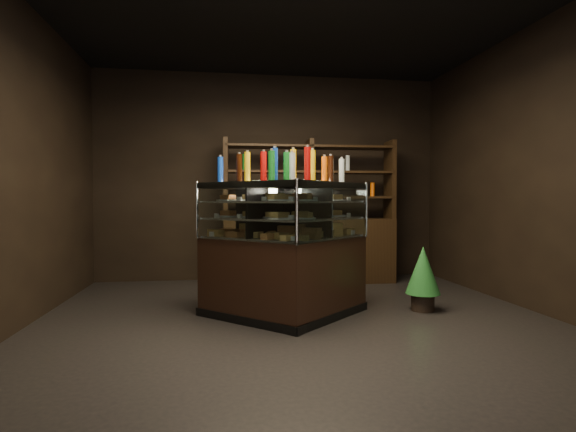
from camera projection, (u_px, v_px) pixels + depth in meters
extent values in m
plane|color=black|center=(299.00, 324.00, 4.21)|extent=(5.00, 5.00, 0.00)
cube|color=black|center=(271.00, 177.00, 6.63)|extent=(5.00, 0.02, 3.00)
cube|color=black|center=(414.00, 109.00, 1.69)|extent=(5.00, 0.02, 3.00)
cube|color=black|center=(543.00, 166.00, 4.53)|extent=(0.02, 5.00, 3.00)
cube|color=black|center=(9.00, 160.00, 3.79)|extent=(0.02, 5.00, 3.00)
cube|color=black|center=(310.00, 277.00, 4.46)|extent=(1.28, 1.25, 0.78)
cube|color=black|center=(310.00, 312.00, 4.47)|extent=(1.32, 1.29, 0.08)
cube|color=black|center=(310.00, 185.00, 4.43)|extent=(1.28, 1.25, 0.06)
cube|color=silver|center=(310.00, 237.00, 4.44)|extent=(1.22, 1.18, 0.02)
cube|color=silver|center=(310.00, 219.00, 4.44)|extent=(1.22, 1.18, 0.02)
cube|color=silver|center=(310.00, 202.00, 4.43)|extent=(1.22, 1.18, 0.02)
cube|color=white|center=(336.00, 211.00, 4.24)|extent=(0.88, 0.82, 0.55)
cylinder|color=silver|center=(366.00, 210.00, 4.71)|extent=(0.03, 0.03, 0.57)
cylinder|color=silver|center=(297.00, 212.00, 3.78)|extent=(0.03, 0.03, 0.57)
cube|color=black|center=(263.00, 279.00, 4.39)|extent=(1.28, 1.26, 0.78)
cube|color=black|center=(263.00, 314.00, 4.40)|extent=(1.32, 1.29, 0.08)
cube|color=black|center=(263.00, 185.00, 4.36)|extent=(1.28, 1.26, 0.06)
cube|color=silver|center=(263.00, 238.00, 4.38)|extent=(1.21, 1.19, 0.02)
cube|color=silver|center=(263.00, 219.00, 4.37)|extent=(1.21, 1.19, 0.02)
cube|color=silver|center=(263.00, 202.00, 4.37)|extent=(1.21, 1.19, 0.02)
cube|color=white|center=(242.00, 211.00, 4.12)|extent=(0.87, 0.83, 0.55)
cylinder|color=silver|center=(297.00, 212.00, 3.78)|extent=(0.03, 0.03, 0.57)
cylinder|color=silver|center=(197.00, 210.00, 4.47)|extent=(0.03, 0.03, 0.57)
cube|color=#DB904E|center=(279.00, 237.00, 4.03)|extent=(0.19, 0.19, 0.06)
cube|color=#DB904E|center=(297.00, 235.00, 4.23)|extent=(0.19, 0.19, 0.06)
cube|color=#DB904E|center=(312.00, 234.00, 4.42)|extent=(0.19, 0.19, 0.06)
cube|color=#DB904E|center=(326.00, 232.00, 4.62)|extent=(0.19, 0.19, 0.06)
cube|color=#DB904E|center=(339.00, 231.00, 4.81)|extent=(0.19, 0.19, 0.06)
cylinder|color=white|center=(280.00, 218.00, 4.08)|extent=(0.24, 0.24, 0.02)
cube|color=#DB904E|center=(280.00, 215.00, 4.08)|extent=(0.18, 0.18, 0.05)
cylinder|color=white|center=(300.00, 217.00, 4.32)|extent=(0.24, 0.24, 0.02)
cube|color=#DB904E|center=(300.00, 214.00, 4.32)|extent=(0.18, 0.18, 0.05)
cylinder|color=white|center=(318.00, 216.00, 4.55)|extent=(0.24, 0.24, 0.02)
cube|color=#DB904E|center=(318.00, 213.00, 4.55)|extent=(0.18, 0.18, 0.05)
cylinder|color=white|center=(335.00, 216.00, 4.79)|extent=(0.24, 0.24, 0.02)
cube|color=#DB904E|center=(335.00, 212.00, 4.79)|extent=(0.18, 0.18, 0.05)
cylinder|color=white|center=(280.00, 200.00, 4.08)|extent=(0.24, 0.24, 0.02)
cube|color=#DB904E|center=(280.00, 196.00, 4.07)|extent=(0.18, 0.18, 0.05)
cylinder|color=white|center=(300.00, 200.00, 4.31)|extent=(0.24, 0.24, 0.02)
cube|color=#DB904E|center=(300.00, 197.00, 4.31)|extent=(0.18, 0.18, 0.05)
cylinder|color=white|center=(318.00, 200.00, 4.55)|extent=(0.24, 0.24, 0.02)
cube|color=#DB904E|center=(318.00, 197.00, 4.55)|extent=(0.18, 0.18, 0.05)
cylinder|color=white|center=(335.00, 200.00, 4.78)|extent=(0.24, 0.24, 0.02)
cube|color=#DB904E|center=(335.00, 197.00, 4.78)|extent=(0.18, 0.18, 0.05)
cube|color=#DB904E|center=(223.00, 232.00, 4.64)|extent=(0.19, 0.19, 0.06)
cube|color=#DB904E|center=(241.00, 233.00, 4.50)|extent=(0.19, 0.19, 0.06)
cube|color=#DB904E|center=(261.00, 234.00, 4.35)|extent=(0.19, 0.19, 0.06)
cube|color=#DB904E|center=(282.00, 235.00, 4.21)|extent=(0.19, 0.19, 0.06)
cube|color=#DB904E|center=(304.00, 236.00, 4.06)|extent=(0.19, 0.19, 0.06)
cylinder|color=white|center=(228.00, 216.00, 4.63)|extent=(0.24, 0.24, 0.02)
cube|color=#DB904E|center=(228.00, 213.00, 4.63)|extent=(0.18, 0.18, 0.05)
cylinder|color=white|center=(251.00, 217.00, 4.46)|extent=(0.24, 0.24, 0.02)
cube|color=#DB904E|center=(251.00, 213.00, 4.46)|extent=(0.18, 0.18, 0.05)
cylinder|color=white|center=(275.00, 217.00, 4.28)|extent=(0.24, 0.24, 0.02)
cube|color=#DB904E|center=(275.00, 214.00, 4.28)|extent=(0.18, 0.18, 0.05)
cylinder|color=white|center=(302.00, 218.00, 4.11)|extent=(0.24, 0.24, 0.02)
cube|color=#DB904E|center=(302.00, 214.00, 4.11)|extent=(0.18, 0.18, 0.05)
cylinder|color=white|center=(228.00, 200.00, 4.63)|extent=(0.24, 0.24, 0.02)
cube|color=#DB904E|center=(228.00, 197.00, 4.62)|extent=(0.18, 0.18, 0.05)
cylinder|color=white|center=(251.00, 200.00, 4.45)|extent=(0.24, 0.24, 0.02)
cube|color=#DB904E|center=(251.00, 197.00, 4.45)|extent=(0.18, 0.18, 0.05)
cylinder|color=white|center=(275.00, 200.00, 4.28)|extent=(0.24, 0.24, 0.02)
cube|color=#DB904E|center=(275.00, 197.00, 4.28)|extent=(0.18, 0.18, 0.05)
cylinder|color=white|center=(302.00, 200.00, 4.10)|extent=(0.24, 0.24, 0.02)
cube|color=#DB904E|center=(302.00, 196.00, 4.10)|extent=(0.18, 0.18, 0.05)
cylinder|color=#B20C0A|center=(277.00, 165.00, 4.03)|extent=(0.06, 0.06, 0.28)
cylinder|color=silver|center=(277.00, 148.00, 4.02)|extent=(0.03, 0.03, 0.02)
cylinder|color=#147223|center=(289.00, 166.00, 4.16)|extent=(0.06, 0.06, 0.28)
cylinder|color=silver|center=(289.00, 150.00, 4.15)|extent=(0.03, 0.03, 0.02)
cylinder|color=black|center=(299.00, 167.00, 4.29)|extent=(0.06, 0.06, 0.28)
cylinder|color=silver|center=(299.00, 151.00, 4.28)|extent=(0.03, 0.03, 0.02)
cylinder|color=yellow|center=(310.00, 168.00, 4.42)|extent=(0.06, 0.06, 0.28)
cylinder|color=silver|center=(310.00, 153.00, 4.41)|extent=(0.03, 0.03, 0.02)
cylinder|color=#D8590A|center=(319.00, 169.00, 4.55)|extent=(0.06, 0.06, 0.28)
cylinder|color=silver|center=(319.00, 154.00, 4.54)|extent=(0.03, 0.03, 0.02)
cylinder|color=silver|center=(329.00, 170.00, 4.68)|extent=(0.06, 0.06, 0.28)
cylinder|color=silver|center=(329.00, 156.00, 4.68)|extent=(0.03, 0.03, 0.02)
cylinder|color=#0F38B2|center=(337.00, 171.00, 4.81)|extent=(0.06, 0.06, 0.28)
cylinder|color=silver|center=(337.00, 157.00, 4.81)|extent=(0.03, 0.03, 0.02)
cylinder|color=#B20C0A|center=(225.00, 170.00, 4.64)|extent=(0.06, 0.06, 0.28)
cylinder|color=silver|center=(225.00, 155.00, 4.64)|extent=(0.03, 0.03, 0.02)
cylinder|color=#147223|center=(237.00, 169.00, 4.55)|extent=(0.06, 0.06, 0.28)
cylinder|color=silver|center=(237.00, 154.00, 4.54)|extent=(0.03, 0.03, 0.02)
cylinder|color=black|center=(250.00, 168.00, 4.45)|extent=(0.06, 0.06, 0.28)
cylinder|color=silver|center=(249.00, 153.00, 4.44)|extent=(0.03, 0.03, 0.02)
cylinder|color=yellow|center=(263.00, 168.00, 4.35)|extent=(0.06, 0.06, 0.28)
cylinder|color=silver|center=(263.00, 152.00, 4.35)|extent=(0.03, 0.03, 0.02)
cylinder|color=#D8590A|center=(277.00, 167.00, 4.26)|extent=(0.06, 0.06, 0.28)
cylinder|color=silver|center=(277.00, 151.00, 4.25)|extent=(0.03, 0.03, 0.02)
cylinder|color=silver|center=(291.00, 166.00, 4.16)|extent=(0.06, 0.06, 0.28)
cylinder|color=silver|center=(291.00, 150.00, 4.16)|extent=(0.03, 0.03, 0.02)
cylinder|color=#0F38B2|center=(306.00, 165.00, 4.07)|extent=(0.06, 0.06, 0.28)
cylinder|color=silver|center=(306.00, 149.00, 4.06)|extent=(0.03, 0.03, 0.02)
cylinder|color=black|center=(423.00, 302.00, 4.71)|extent=(0.24, 0.24, 0.18)
cone|color=#1A5C26|center=(423.00, 270.00, 4.70)|extent=(0.36, 0.36, 0.50)
cone|color=#1A5C26|center=(423.00, 254.00, 4.69)|extent=(0.28, 0.28, 0.35)
cube|color=black|center=(310.00, 251.00, 6.30)|extent=(2.39, 0.49, 0.90)
cube|color=black|center=(226.00, 179.00, 6.13)|extent=(0.07, 0.38, 1.10)
cube|color=black|center=(310.00, 179.00, 6.26)|extent=(0.07, 0.38, 1.10)
cube|color=black|center=(390.00, 180.00, 6.40)|extent=(0.07, 0.38, 1.10)
cube|color=black|center=(310.00, 197.00, 6.27)|extent=(2.34, 0.45, 0.03)
cube|color=black|center=(310.00, 172.00, 6.26)|extent=(2.34, 0.45, 0.03)
cube|color=black|center=(310.00, 147.00, 6.25)|extent=(2.34, 0.45, 0.03)
cylinder|color=#B20C0A|center=(245.00, 188.00, 6.16)|extent=(0.06, 0.06, 0.22)
cylinder|color=#147223|center=(271.00, 188.00, 6.20)|extent=(0.06, 0.06, 0.22)
cylinder|color=black|center=(297.00, 188.00, 6.24)|extent=(0.06, 0.06, 0.22)
cylinder|color=yellow|center=(322.00, 188.00, 6.29)|extent=(0.06, 0.06, 0.22)
cylinder|color=#D8590A|center=(348.00, 189.00, 6.33)|extent=(0.06, 0.06, 0.22)
cylinder|color=silver|center=(372.00, 189.00, 6.37)|extent=(0.06, 0.06, 0.22)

